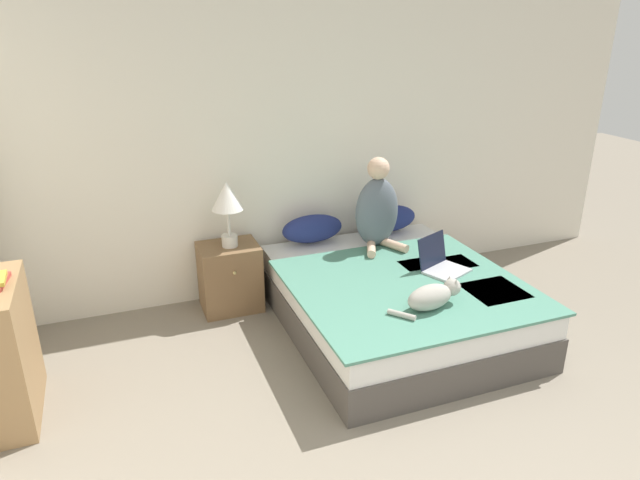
# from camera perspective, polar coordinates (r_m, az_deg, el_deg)

# --- Properties ---
(wall_back) EXTENTS (6.13, 0.05, 2.55)m
(wall_back) POSITION_cam_1_polar(r_m,az_deg,el_deg) (4.92, -0.08, 9.68)
(wall_back) COLOR silver
(wall_back) RESTS_ON ground_plane
(bed) EXTENTS (1.66, 1.95, 0.46)m
(bed) POSITION_cam_1_polar(r_m,az_deg,el_deg) (4.46, 7.44, -6.13)
(bed) COLOR #4C4742
(bed) RESTS_ON ground_plane
(pillow_near) EXTENTS (0.54, 0.21, 0.24)m
(pillow_near) POSITION_cam_1_polar(r_m,az_deg,el_deg) (4.89, -0.77, 1.14)
(pillow_near) COLOR navy
(pillow_near) RESTS_ON bed
(pillow_far) EXTENTS (0.54, 0.21, 0.24)m
(pillow_far) POSITION_cam_1_polar(r_m,az_deg,el_deg) (5.17, 6.81, 2.13)
(pillow_far) COLOR navy
(pillow_far) RESTS_ON bed
(person_sitting) EXTENTS (0.39, 0.37, 0.76)m
(person_sitting) POSITION_cam_1_polar(r_m,az_deg,el_deg) (4.77, 5.74, 3.09)
(person_sitting) COLOR slate
(person_sitting) RESTS_ON bed
(cat_tabby) EXTENTS (0.55, 0.24, 0.18)m
(cat_tabby) POSITION_cam_1_polar(r_m,az_deg,el_deg) (3.88, 11.21, -5.50)
(cat_tabby) COLOR #A8A399
(cat_tabby) RESTS_ON bed
(laptop_open) EXTENTS (0.41, 0.41, 0.26)m
(laptop_open) POSITION_cam_1_polar(r_m,az_deg,el_deg) (4.46, 12.07, -2.34)
(laptop_open) COLOR #B7B7BC
(laptop_open) RESTS_ON bed
(nightstand) EXTENTS (0.48, 0.40, 0.56)m
(nightstand) POSITION_cam_1_polar(r_m,az_deg,el_deg) (4.76, -8.99, -3.67)
(nightstand) COLOR brown
(nightstand) RESTS_ON ground_plane
(table_lamp) EXTENTS (0.25, 0.25, 0.54)m
(table_lamp) POSITION_cam_1_polar(r_m,az_deg,el_deg) (4.51, -9.26, 3.93)
(table_lamp) COLOR beige
(table_lamp) RESTS_ON nightstand
(bookshelf) EXTENTS (0.25, 0.70, 0.87)m
(bookshelf) POSITION_cam_1_polar(r_m,az_deg,el_deg) (3.91, -28.77, -9.73)
(bookshelf) COLOR #99754C
(bookshelf) RESTS_ON ground_plane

